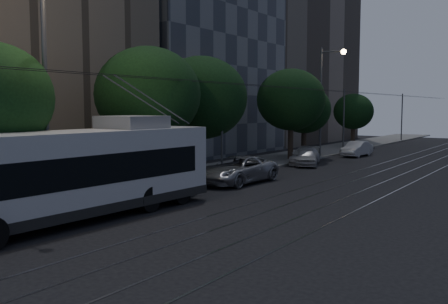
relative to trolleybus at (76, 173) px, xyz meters
name	(u,v)px	position (x,y,z in m)	size (l,w,h in m)	color
ground	(188,220)	(3.53, 2.36, -1.82)	(120.00, 120.00, 0.00)	black
sidewalk	(270,160)	(-3.97, 22.36, -1.74)	(5.00, 90.00, 0.15)	slate
tram_rails	(399,170)	(6.03, 22.36, -1.81)	(4.52, 90.00, 0.02)	gray
overhead_wires	(300,118)	(-1.45, 22.36, 1.65)	(2.23, 90.00, 6.00)	black
building_glass_mid	(174,10)	(-15.47, 24.36, 11.60)	(14.40, 18.40, 26.80)	#383D48
building_tan_far	(277,3)	(-15.47, 44.36, 15.60)	(14.40, 22.40, 34.80)	gray
trolleybus	(76,173)	(0.00, 0.00, 0.00)	(3.25, 13.27, 5.63)	silver
pickup_silver	(237,170)	(0.03, 11.29, -1.05)	(2.55, 5.53, 1.54)	#A0A1A7
car_white_a	(306,157)	(-0.31, 21.18, -1.18)	(1.52, 3.77, 1.29)	#B2B1B6
car_white_b	(305,156)	(-0.77, 21.94, -1.17)	(1.82, 4.47, 1.30)	#B6B5BA
car_white_c	(357,149)	(0.27, 30.22, -1.16)	(1.39, 4.00, 1.32)	silver
car_white_d	(357,148)	(-0.29, 31.86, -1.18)	(1.51, 3.75, 1.28)	#BABBBF
tree_1	(148,95)	(-2.97, 7.22, 3.15)	(5.60, 5.60, 7.50)	#33251C
tree_2	(201,98)	(-3.47, 12.55, 3.07)	(5.74, 5.74, 7.48)	#33251C
tree_3	(291,100)	(-2.97, 23.86, 3.08)	(5.51, 5.51, 7.39)	#33251C
tree_4	(304,109)	(-2.98, 26.36, 2.30)	(4.51, 4.51, 6.16)	#33251C
tree_5	(353,112)	(-3.47, 39.58, 2.02)	(4.23, 4.23, 5.76)	#33251C
streetlamp_near	(51,44)	(-1.47, 0.14, 4.97)	(2.71, 0.44, 11.40)	#525254
streetlamp_far	(325,91)	(-1.63, 27.56, 3.84)	(2.28, 0.44, 9.33)	#525254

